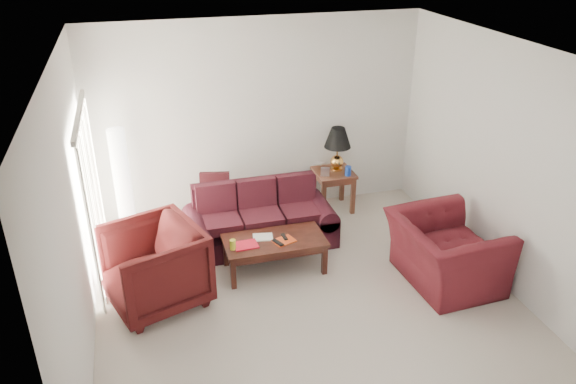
% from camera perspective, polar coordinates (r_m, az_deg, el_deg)
% --- Properties ---
extents(floor, '(5.00, 5.00, 0.00)m').
position_cam_1_polar(floor, '(7.06, 1.89, -10.64)').
color(floor, '#BFB4A3').
rests_on(floor, ground).
extents(blinds, '(0.10, 2.00, 2.16)m').
position_cam_1_polar(blinds, '(7.41, -19.32, -0.54)').
color(blinds, silver).
rests_on(blinds, ground).
extents(sofa, '(2.16, 1.06, 0.86)m').
position_cam_1_polar(sofa, '(7.91, -2.86, -2.57)').
color(sofa, black).
rests_on(sofa, ground).
extents(throw_pillow, '(0.46, 0.30, 0.44)m').
position_cam_1_polar(throw_pillow, '(8.23, -7.44, 0.53)').
color(throw_pillow, black).
rests_on(throw_pillow, sofa).
extents(end_table, '(0.61, 0.61, 0.65)m').
position_cam_1_polar(end_table, '(8.95, 4.60, 0.20)').
color(end_table, '#4F361B').
rests_on(end_table, ground).
extents(table_lamp, '(0.48, 0.48, 0.69)m').
position_cam_1_polar(table_lamp, '(8.75, 5.03, 4.37)').
color(table_lamp, gold).
rests_on(table_lamp, end_table).
extents(clock, '(0.14, 0.09, 0.13)m').
position_cam_1_polar(clock, '(8.62, 3.79, 2.06)').
color(clock, '#B8B8BD').
rests_on(clock, end_table).
extents(blue_canister, '(0.11, 0.11, 0.15)m').
position_cam_1_polar(blue_canister, '(8.66, 6.12, 2.14)').
color(blue_canister, '#1A40AA').
rests_on(blue_canister, end_table).
extents(picture_frame, '(0.20, 0.22, 0.06)m').
position_cam_1_polar(picture_frame, '(8.88, 3.23, 2.94)').
color(picture_frame, silver).
rests_on(picture_frame, end_table).
extents(floor_lamp, '(0.35, 0.35, 1.71)m').
position_cam_1_polar(floor_lamp, '(8.19, -16.43, 0.69)').
color(floor_lamp, white).
rests_on(floor_lamp, ground).
extents(armchair_left, '(1.40, 1.38, 1.01)m').
position_cam_1_polar(armchair_left, '(6.88, -13.55, -7.40)').
color(armchair_left, '#3C0D0E').
rests_on(armchair_left, ground).
extents(armchair_right, '(1.23, 1.39, 0.86)m').
position_cam_1_polar(armchair_right, '(7.38, 15.68, -5.89)').
color(armchair_right, '#4A1117').
rests_on(armchair_right, ground).
extents(coffee_table, '(1.44, 0.96, 0.46)m').
position_cam_1_polar(coffee_table, '(7.44, -1.39, -6.34)').
color(coffee_table, black).
rests_on(coffee_table, ground).
extents(magazine_red, '(0.32, 0.24, 0.02)m').
position_cam_1_polar(magazine_red, '(7.19, -4.32, -5.40)').
color(magazine_red, red).
rests_on(magazine_red, coffee_table).
extents(magazine_white, '(0.29, 0.24, 0.01)m').
position_cam_1_polar(magazine_white, '(7.35, -2.58, -4.60)').
color(magazine_white, white).
rests_on(magazine_white, coffee_table).
extents(magazine_orange, '(0.33, 0.28, 0.02)m').
position_cam_1_polar(magazine_orange, '(7.27, -0.42, -4.97)').
color(magazine_orange, '#CD4318').
rests_on(magazine_orange, coffee_table).
extents(remote_a, '(0.12, 0.19, 0.02)m').
position_cam_1_polar(remote_a, '(7.19, -1.03, -5.15)').
color(remote_a, black).
rests_on(remote_a, coffee_table).
extents(remote_b, '(0.06, 0.16, 0.02)m').
position_cam_1_polar(remote_b, '(7.32, -0.38, -4.56)').
color(remote_b, black).
rests_on(remote_b, coffee_table).
extents(yellow_glass, '(0.09, 0.09, 0.13)m').
position_cam_1_polar(yellow_glass, '(7.11, -5.62, -5.34)').
color(yellow_glass, '#C5D22E').
rests_on(yellow_glass, coffee_table).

